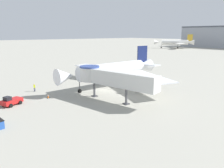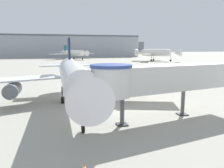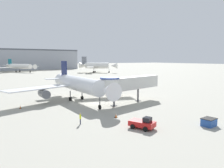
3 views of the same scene
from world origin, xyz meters
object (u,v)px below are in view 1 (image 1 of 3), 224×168
main_airplane (115,70)px  traffic_cone_near_nose (48,96)px  pushback_tug_red (11,101)px  ground_crew_marshaller (34,87)px  jet_bridge (110,77)px  traffic_cone_port_wing (84,77)px  background_jet_gold_tail (175,42)px

main_airplane → traffic_cone_near_nose: size_ratio=43.20×
pushback_tug_red → ground_crew_marshaller: (-6.76, 6.79, 0.26)m
jet_bridge → pushback_tug_red: (-9.06, -15.85, -3.79)m
jet_bridge → traffic_cone_port_wing: size_ratio=26.17×
main_airplane → ground_crew_marshaller: bearing=-113.5°
main_airplane → ground_crew_marshaller: 19.09m
traffic_cone_port_wing → jet_bridge: bearing=-19.1°
pushback_tug_red → ground_crew_marshaller: 9.58m
traffic_cone_port_wing → pushback_tug_red: bearing=-61.8°
background_jet_gold_tail → jet_bridge: bearing=-9.2°
background_jet_gold_tail → main_airplane: bearing=-10.3°
jet_bridge → traffic_cone_near_nose: 13.31m
traffic_cone_port_wing → ground_crew_marshaller: 17.54m
jet_bridge → pushback_tug_red: jet_bridge is taller
main_airplane → background_jet_gold_tail: background_jet_gold_tail is taller
background_jet_gold_tail → traffic_cone_near_nose: bearing=-13.5°
traffic_cone_port_wing → background_jet_gold_tail: (-58.83, 129.75, 4.83)m
main_airplane → jet_bridge: 11.65m
traffic_cone_port_wing → ground_crew_marshaller: (5.75, -16.55, 0.72)m
jet_bridge → traffic_cone_port_wing: bearing=149.5°
jet_bridge → pushback_tug_red: size_ratio=4.27×
main_airplane → traffic_cone_near_nose: main_airplane is taller
main_airplane → jet_bridge: (8.25, -8.20, 0.53)m
traffic_cone_near_nose → background_jet_gold_tail: (-71.38, 146.08, 4.77)m
jet_bridge → background_jet_gold_tail: (-80.41, 137.24, 0.58)m
pushback_tug_red → traffic_cone_near_nose: 7.02m
main_airplane → traffic_cone_port_wing: (-13.32, -0.72, -3.72)m
traffic_cone_port_wing → background_jet_gold_tail: background_jet_gold_tail is taller
traffic_cone_port_wing → background_jet_gold_tail: 142.55m
traffic_cone_near_nose → ground_crew_marshaller: (-6.80, -0.22, 0.67)m
pushback_tug_red → traffic_cone_port_wing: (-12.51, 23.34, -0.46)m
ground_crew_marshaller → traffic_cone_port_wing: bearing=32.6°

